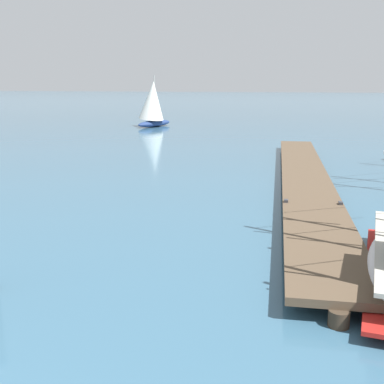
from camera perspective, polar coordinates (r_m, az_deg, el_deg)
The scene contains 2 objects.
floating_dock at distance 19.50m, azimuth 13.16°, elevation 1.66°, with size 3.39×23.00×0.53m.
distant_sailboat at distance 44.88m, azimuth -4.65°, elevation 10.31°, with size 3.22×4.68×4.61m.
Camera 1 is at (4.51, -1.40, 4.01)m, focal length 45.40 mm.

